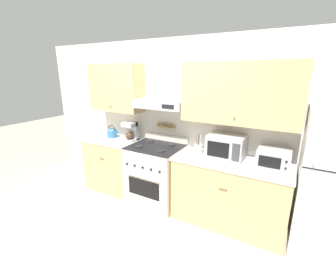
# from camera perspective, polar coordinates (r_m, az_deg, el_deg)

# --- Properties ---
(ground_plane) EXTENTS (16.00, 16.00, 0.00)m
(ground_plane) POSITION_cam_1_polar(r_m,az_deg,el_deg) (3.68, -5.47, -18.48)
(ground_plane) COLOR #B2A38E
(wall_back) EXTENTS (5.20, 0.46, 2.55)m
(wall_back) POSITION_cam_1_polar(r_m,az_deg,el_deg) (3.54, 1.18, 6.10)
(wall_back) COLOR silver
(wall_back) RESTS_ON ground_plane
(counter_left) EXTENTS (0.98, 0.65, 0.93)m
(counter_left) POSITION_cam_1_polar(r_m,az_deg,el_deg) (4.19, -13.19, -7.16)
(counter_left) COLOR tan
(counter_left) RESTS_ON ground_plane
(counter_right) EXTENTS (1.50, 0.65, 0.93)m
(counter_right) POSITION_cam_1_polar(r_m,az_deg,el_deg) (3.29, 15.14, -13.98)
(counter_right) COLOR tan
(counter_right) RESTS_ON ground_plane
(stove_range) EXTENTS (0.79, 0.72, 1.06)m
(stove_range) POSITION_cam_1_polar(r_m,az_deg,el_deg) (3.64, -3.06, -10.03)
(stove_range) COLOR beige
(stove_range) RESTS_ON ground_plane
(tea_kettle) EXTENTS (0.23, 0.18, 0.22)m
(tea_kettle) POSITION_cam_1_polar(r_m,az_deg,el_deg) (4.12, -14.03, 0.47)
(tea_kettle) COLOR teal
(tea_kettle) RESTS_ON counter_left
(coffee_maker) EXTENTS (0.22, 0.22, 0.32)m
(coffee_maker) POSITION_cam_1_polar(r_m,az_deg,el_deg) (3.86, -9.40, 0.83)
(coffee_maker) COLOR #ADAFB5
(coffee_maker) RESTS_ON counter_left
(microwave) EXTENTS (0.48, 0.36, 0.32)m
(microwave) POSITION_cam_1_polar(r_m,az_deg,el_deg) (3.14, 14.51, -2.96)
(microwave) COLOR #ADAFB5
(microwave) RESTS_ON counter_right
(utensil_crock) EXTENTS (0.11, 0.11, 0.28)m
(utensil_crock) POSITION_cam_1_polar(r_m,az_deg,el_deg) (3.26, 7.67, -3.52)
(utensil_crock) COLOR silver
(utensil_crock) RESTS_ON counter_right
(toaster_oven) EXTENTS (0.38, 0.33, 0.23)m
(toaster_oven) POSITION_cam_1_polar(r_m,az_deg,el_deg) (3.05, 25.23, -5.45)
(toaster_oven) COLOR #ADAFB5
(toaster_oven) RESTS_ON counter_right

